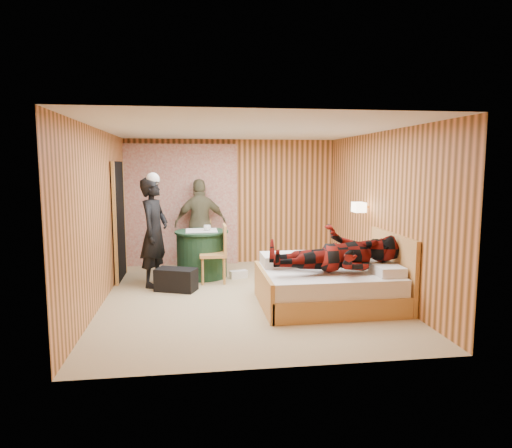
{
  "coord_description": "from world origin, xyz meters",
  "views": [
    {
      "loc": [
        -0.78,
        -6.7,
        1.98
      ],
      "look_at": [
        0.22,
        0.46,
        1.05
      ],
      "focal_mm": 32.0,
      "sensor_mm": 36.0,
      "label": 1
    }
  ],
  "objects": [
    {
      "name": "sneaker_right",
      "position": [
        -0.7,
        1.18,
        0.07
      ],
      "size": [
        0.33,
        0.21,
        0.14
      ],
      "primitive_type": "cube",
      "rotation": [
        0.0,
        0.0,
        -0.29
      ],
      "color": "white",
      "rests_on": "floor"
    },
    {
      "name": "cup_nightstand",
      "position": [
        1.88,
        0.7,
        0.62
      ],
      "size": [
        0.12,
        0.12,
        0.09
      ],
      "primitive_type": "imported",
      "rotation": [
        0.0,
        0.0,
        0.2
      ],
      "color": "white",
      "rests_on": "nightstand"
    },
    {
      "name": "nightstand",
      "position": [
        1.88,
        0.57,
        0.3
      ],
      "size": [
        0.44,
        0.6,
        0.57
      ],
      "color": "#E9A35F",
      "rests_on": "floor"
    },
    {
      "name": "curtain",
      "position": [
        -1.0,
        2.43,
        1.2
      ],
      "size": [
        2.2,
        0.08,
        2.4
      ],
      "primitive_type": "cube",
      "color": "beige",
      "rests_on": "floor"
    },
    {
      "name": "sneaker_left",
      "position": [
        -0.0,
        1.14,
        0.07
      ],
      "size": [
        0.33,
        0.21,
        0.14
      ],
      "primitive_type": "cube",
      "rotation": [
        0.0,
        0.0,
        0.3
      ],
      "color": "white",
      "rests_on": "floor"
    },
    {
      "name": "ceiling",
      "position": [
        0.0,
        0.0,
        2.5
      ],
      "size": [
        4.2,
        5.0,
        0.01
      ],
      "primitive_type": "cube",
      "color": "white",
      "rests_on": "wall_back"
    },
    {
      "name": "book_upper",
      "position": [
        1.88,
        0.52,
        0.61
      ],
      "size": [
        0.22,
        0.26,
        0.02
      ],
      "primitive_type": "imported",
      "rotation": [
        0.0,
        0.0,
        -0.31
      ],
      "color": "white",
      "rests_on": "nightstand"
    },
    {
      "name": "man_at_table",
      "position": [
        -0.64,
        2.14,
        0.86
      ],
      "size": [
        1.06,
        0.56,
        1.72
      ],
      "primitive_type": "imported",
      "rotation": [
        0.0,
        0.0,
        3.28
      ],
      "color": "#656143",
      "rests_on": "floor"
    },
    {
      "name": "wall_lamp",
      "position": [
        1.92,
        0.45,
        1.3
      ],
      "size": [
        0.26,
        0.24,
        0.16
      ],
      "color": "gold",
      "rests_on": "wall_right"
    },
    {
      "name": "chair_near",
      "position": [
        -0.37,
        0.93,
        0.57
      ],
      "size": [
        0.45,
        0.45,
        0.99
      ],
      "rotation": [
        0.0,
        0.0,
        -1.58
      ],
      "color": "#E9A35F",
      "rests_on": "floor"
    },
    {
      "name": "cup_table",
      "position": [
        -0.54,
        1.3,
        0.89
      ],
      "size": [
        0.13,
        0.13,
        0.1
      ],
      "primitive_type": "imported",
      "rotation": [
        0.0,
        0.0,
        0.05
      ],
      "color": "white",
      "rests_on": "round_table"
    },
    {
      "name": "wall_right",
      "position": [
        2.1,
        0.0,
        1.25
      ],
      "size": [
        0.02,
        5.0,
        2.5
      ],
      "primitive_type": "cube",
      "color": "#EC945A",
      "rests_on": "floor"
    },
    {
      "name": "woman_standing",
      "position": [
        -1.42,
        0.85,
        0.89
      ],
      "size": [
        0.62,
        0.76,
        1.79
      ],
      "primitive_type": "imported",
      "rotation": [
        0.0,
        0.0,
        1.23
      ],
      "color": "black",
      "rests_on": "floor"
    },
    {
      "name": "wall_back",
      "position": [
        0.0,
        2.5,
        1.25
      ],
      "size": [
        4.2,
        0.02,
        2.5
      ],
      "primitive_type": "cube",
      "color": "#EC945A",
      "rests_on": "floor"
    },
    {
      "name": "chair_far",
      "position": [
        -0.64,
        2.09,
        0.54
      ],
      "size": [
        0.42,
        0.42,
        0.93
      ],
      "rotation": [
        0.0,
        0.0,
        0.01
      ],
      "color": "#E9A35F",
      "rests_on": "floor"
    },
    {
      "name": "wall_left",
      "position": [
        -2.1,
        0.0,
        1.25
      ],
      "size": [
        0.02,
        5.0,
        2.5
      ],
      "primitive_type": "cube",
      "color": "#EC945A",
      "rests_on": "floor"
    },
    {
      "name": "floor",
      "position": [
        0.0,
        0.0,
        0.0
      ],
      "size": [
        4.2,
        5.0,
        0.01
      ],
      "primitive_type": "cube",
      "color": "tan",
      "rests_on": "ground"
    },
    {
      "name": "round_table",
      "position": [
        -0.64,
        1.35,
        0.42
      ],
      "size": [
        0.95,
        0.95,
        0.84
      ],
      "color": "#1F4529",
      "rests_on": "floor"
    },
    {
      "name": "duffel_bag",
      "position": [
        -1.07,
        0.48,
        0.18
      ],
      "size": [
        0.71,
        0.55,
        0.36
      ],
      "primitive_type": "cube",
      "rotation": [
        0.0,
        0.0,
        -0.38
      ],
      "color": "black",
      "rests_on": "floor"
    },
    {
      "name": "doorway",
      "position": [
        -2.06,
        1.4,
        1.02
      ],
      "size": [
        0.06,
        0.9,
        2.05
      ],
      "primitive_type": "cube",
      "color": "black",
      "rests_on": "floor"
    },
    {
      "name": "man_on_bed",
      "position": [
        1.15,
        -0.79,
        0.94
      ],
      "size": [
        0.86,
        0.67,
        1.77
      ],
      "primitive_type": "imported",
      "rotation": [
        0.0,
        1.57,
        0.0
      ],
      "color": "#600D09",
      "rests_on": "bed"
    },
    {
      "name": "book_lower",
      "position": [
        1.88,
        0.52,
        0.59
      ],
      "size": [
        0.18,
        0.23,
        0.02
      ],
      "primitive_type": "imported",
      "rotation": [
        0.0,
        0.0,
        0.05
      ],
      "color": "white",
      "rests_on": "nightstand"
    },
    {
      "name": "bed",
      "position": [
        1.13,
        -0.57,
        0.3
      ],
      "size": [
        1.94,
        1.48,
        1.02
      ],
      "color": "#E9A35F",
      "rests_on": "floor"
    }
  ]
}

